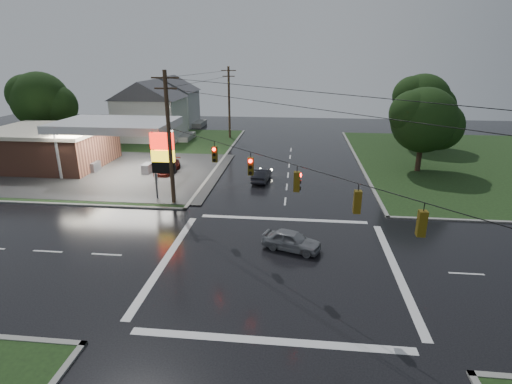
# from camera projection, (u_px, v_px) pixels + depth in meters

# --- Properties ---
(ground) EXTENTS (120.00, 120.00, 0.00)m
(ground) POSITION_uv_depth(u_px,v_px,m) (278.00, 264.00, 24.39)
(ground) COLOR black
(ground) RESTS_ON ground
(grass_nw) EXTENTS (36.00, 36.00, 0.08)m
(grass_nw) POSITION_uv_depth(u_px,v_px,m) (88.00, 153.00, 51.44)
(grass_nw) COLOR black
(grass_nw) RESTS_ON ground
(gas_station) EXTENTS (26.20, 18.00, 5.60)m
(gas_station) POSITION_uv_depth(u_px,v_px,m) (59.00, 145.00, 44.67)
(gas_station) COLOR #2D2D2D
(gas_station) RESTS_ON ground
(pylon_sign) EXTENTS (2.00, 0.35, 6.00)m
(pylon_sign) POSITION_uv_depth(u_px,v_px,m) (163.00, 155.00, 34.01)
(pylon_sign) COLOR #59595E
(pylon_sign) RESTS_ON ground
(utility_pole_nw) EXTENTS (2.20, 0.32, 11.00)m
(utility_pole_nw) POSITION_uv_depth(u_px,v_px,m) (169.00, 137.00, 32.41)
(utility_pole_nw) COLOR #382619
(utility_pole_nw) RESTS_ON ground
(utility_pole_n) EXTENTS (2.20, 0.32, 10.50)m
(utility_pole_n) POSITION_uv_depth(u_px,v_px,m) (229.00, 102.00, 59.27)
(utility_pole_n) COLOR #382619
(utility_pole_n) RESTS_ON ground
(traffic_signals) EXTENTS (26.87, 26.87, 1.47)m
(traffic_signals) POSITION_uv_depth(u_px,v_px,m) (281.00, 161.00, 22.25)
(traffic_signals) COLOR black
(traffic_signals) RESTS_ON ground
(house_near) EXTENTS (11.05, 8.48, 8.60)m
(house_near) POSITION_uv_depth(u_px,v_px,m) (151.00, 109.00, 58.90)
(house_near) COLOR silver
(house_near) RESTS_ON ground
(house_far) EXTENTS (11.05, 8.48, 8.60)m
(house_far) POSITION_uv_depth(u_px,v_px,m) (169.00, 101.00, 70.28)
(house_far) COLOR silver
(house_far) RESTS_ON ground
(tree_nw_behind) EXTENTS (8.93, 7.60, 10.00)m
(tree_nw_behind) POSITION_uv_depth(u_px,v_px,m) (42.00, 101.00, 53.99)
(tree_nw_behind) COLOR black
(tree_nw_behind) RESTS_ON ground
(tree_ne_near) EXTENTS (7.99, 6.80, 8.98)m
(tree_ne_near) POSITION_uv_depth(u_px,v_px,m) (425.00, 120.00, 41.80)
(tree_ne_near) COLOR black
(tree_ne_near) RESTS_ON ground
(tree_ne_far) EXTENTS (8.46, 7.20, 9.80)m
(tree_ne_far) POSITION_uv_depth(u_px,v_px,m) (423.00, 102.00, 52.57)
(tree_ne_far) COLOR black
(tree_ne_far) RESTS_ON ground
(car_north) EXTENTS (1.81, 4.09, 1.30)m
(car_north) POSITION_uv_depth(u_px,v_px,m) (262.00, 175.00, 40.10)
(car_north) COLOR black
(car_north) RESTS_ON ground
(car_crossing) EXTENTS (4.14, 2.71, 1.31)m
(car_crossing) POSITION_uv_depth(u_px,v_px,m) (292.00, 240.00, 25.95)
(car_crossing) COLOR gray
(car_crossing) RESTS_ON ground
(car_pump) EXTENTS (2.03, 4.51, 1.28)m
(car_pump) POSITION_uv_depth(u_px,v_px,m) (167.00, 167.00, 42.94)
(car_pump) COLOR maroon
(car_pump) RESTS_ON ground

